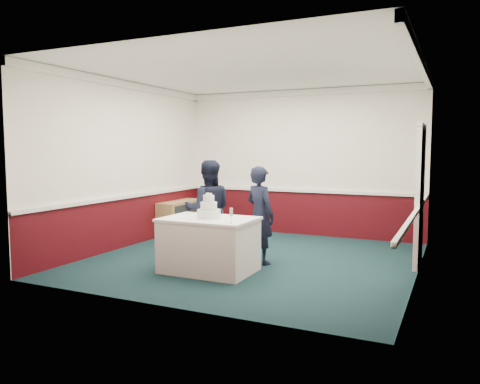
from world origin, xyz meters
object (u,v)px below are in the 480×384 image
at_px(cake_knife, 200,219).
at_px(cake_table, 209,244).
at_px(wedding_cake, 209,210).
at_px(champagne_flute, 231,213).
at_px(person_woman, 260,215).
at_px(person_man, 208,210).
at_px(sideboard, 180,218).

bearing_deg(cake_knife, cake_table, 63.25).
relative_size(wedding_cake, cake_knife, 1.65).
bearing_deg(champagne_flute, cake_knife, 171.42).
height_order(cake_table, cake_knife, cake_knife).
bearing_deg(person_woman, cake_table, 83.69).
height_order(cake_knife, person_woman, person_woman).
distance_m(cake_table, cake_knife, 0.44).
xyz_separation_m(person_man, person_woman, (0.88, 0.07, -0.04)).
bearing_deg(champagne_flute, sideboard, 133.18).
bearing_deg(cake_knife, wedding_cake, 63.25).
bearing_deg(person_man, person_woman, 154.77).
height_order(champagne_flute, person_man, person_man).
height_order(cake_table, wedding_cake, wedding_cake).
height_order(wedding_cake, champagne_flute, wedding_cake).
relative_size(wedding_cake, person_man, 0.23).
distance_m(cake_knife, person_man, 0.98).
bearing_deg(champagne_flute, wedding_cake, 150.75).
distance_m(champagne_flute, person_woman, 1.07).
bearing_deg(champagne_flute, cake_table, 150.75).
xyz_separation_m(wedding_cake, person_woman, (0.48, 0.78, -0.14)).
relative_size(wedding_cake, person_woman, 0.24).
distance_m(cake_table, person_woman, 0.98).
distance_m(sideboard, wedding_cake, 3.17).
bearing_deg(cake_table, person_man, 119.53).
height_order(sideboard, person_woman, person_woman).
height_order(cake_knife, person_man, person_man).
bearing_deg(cake_table, champagne_flute, -29.25).
relative_size(sideboard, wedding_cake, 3.30).
bearing_deg(cake_knife, person_man, 94.02).
bearing_deg(sideboard, champagne_flute, -46.82).
bearing_deg(wedding_cake, person_woman, 58.42).
distance_m(wedding_cake, cake_knife, 0.23).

